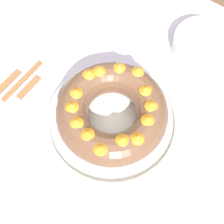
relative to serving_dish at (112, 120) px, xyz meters
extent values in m
plane|color=brown|center=(-0.02, -0.03, -0.73)|extent=(8.00, 8.00, 0.00)
cube|color=silver|center=(-0.02, -0.03, -0.03)|extent=(1.49, 1.10, 0.03)
cylinder|color=brown|center=(-0.70, 0.45, -0.39)|extent=(0.06, 0.06, 0.69)
cylinder|color=white|center=(0.00, 0.00, -0.01)|extent=(0.33, 0.33, 0.01)
torus|color=white|center=(0.00, 0.00, 0.00)|extent=(0.34, 0.34, 0.01)
torus|color=brown|center=(0.00, 0.00, 0.05)|extent=(0.27, 0.27, 0.08)
cone|color=orange|center=(-0.07, -0.06, 0.09)|extent=(0.05, 0.05, 0.01)
cone|color=orange|center=(-0.04, -0.08, 0.09)|extent=(0.04, 0.04, 0.01)
cone|color=orange|center=(0.00, -0.09, 0.09)|extent=(0.05, 0.05, 0.01)
cone|color=orange|center=(0.04, -0.10, 0.09)|extent=(0.04, 0.04, 0.01)
cone|color=orange|center=(0.07, -0.06, 0.09)|extent=(0.04, 0.04, 0.01)
cone|color=orange|center=(0.09, -0.03, 0.09)|extent=(0.03, 0.03, 0.01)
cone|color=orange|center=(0.09, 0.02, 0.09)|extent=(0.05, 0.05, 0.01)
cone|color=orange|center=(0.07, 0.05, 0.09)|extent=(0.03, 0.03, 0.01)
cone|color=orange|center=(0.04, 0.08, 0.09)|extent=(0.05, 0.05, 0.01)
cone|color=orange|center=(0.00, 0.11, 0.09)|extent=(0.03, 0.03, 0.01)
cone|color=orange|center=(-0.05, 0.09, 0.09)|extent=(0.04, 0.04, 0.01)
cone|color=orange|center=(-0.08, 0.06, 0.09)|extent=(0.04, 0.04, 0.01)
cone|color=orange|center=(-0.09, 0.03, 0.09)|extent=(0.04, 0.04, 0.01)
cone|color=orange|center=(-0.09, -0.02, 0.09)|extent=(0.04, 0.04, 0.01)
cube|color=#936038|center=(-0.27, -0.05, -0.01)|extent=(0.01, 0.15, 0.01)
cube|color=silver|center=(-0.27, 0.06, -0.01)|extent=(0.02, 0.06, 0.01)
cube|color=#936038|center=(-0.30, -0.08, -0.01)|extent=(0.02, 0.10, 0.01)
cube|color=silver|center=(-0.30, 0.03, -0.01)|extent=(0.02, 0.13, 0.00)
cube|color=#936038|center=(-0.24, -0.05, -0.01)|extent=(0.02, 0.08, 0.01)
cube|color=silver|center=(-0.24, 0.04, -0.01)|extent=(0.02, 0.10, 0.00)
cylinder|color=white|center=(0.08, 0.34, 0.01)|extent=(0.17, 0.17, 0.05)
camera|label=1|loc=(0.18, -0.25, 0.73)|focal=50.00mm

